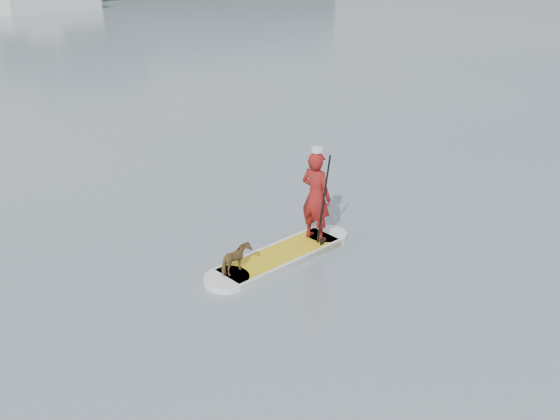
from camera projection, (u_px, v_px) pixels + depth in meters
paddleboard at (280, 256)px, 11.53m from camera, size 3.28×1.08×0.12m
paddler at (316, 196)px, 11.72m from camera, size 0.56×0.72×1.76m
white_cap at (317, 150)px, 11.34m from camera, size 0.22×0.22×0.07m
dog at (236, 260)px, 10.76m from camera, size 0.66×0.45×0.51m
paddle at (323, 212)px, 11.56m from camera, size 0.10×0.30×2.00m
sailboat_e at (49, 1)px, 46.75m from camera, size 7.62×3.68×10.60m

